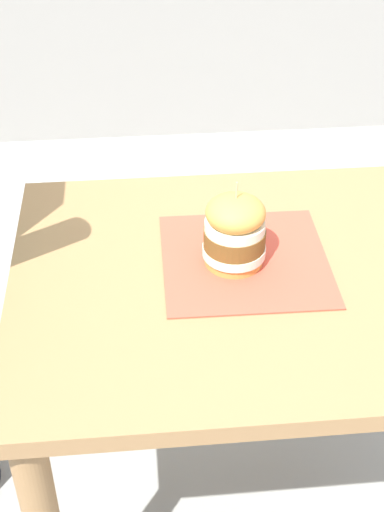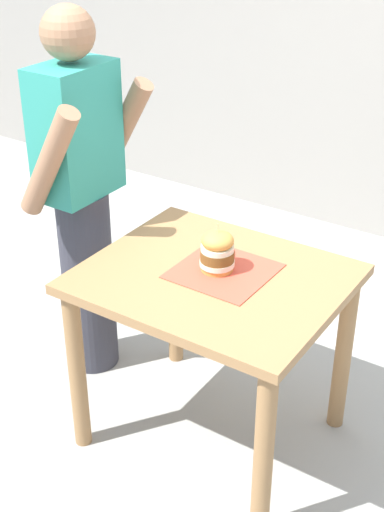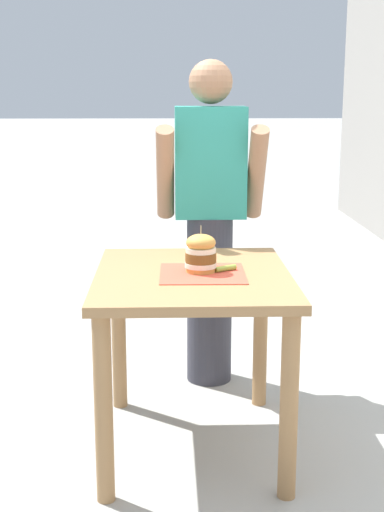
# 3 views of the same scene
# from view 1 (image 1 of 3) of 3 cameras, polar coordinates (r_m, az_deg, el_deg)

# --- Properties ---
(ground_plane) EXTENTS (80.00, 80.00, 0.00)m
(ground_plane) POSITION_cam_1_polar(r_m,az_deg,el_deg) (2.09, 2.88, -18.58)
(ground_plane) COLOR #9E9E99
(patio_table) EXTENTS (0.82, 0.97, 0.79)m
(patio_table) POSITION_cam_1_polar(r_m,az_deg,el_deg) (1.60, 3.59, -5.40)
(patio_table) COLOR #9E7247
(patio_table) RESTS_ON ground
(serving_paper) EXTENTS (0.36, 0.36, 0.00)m
(serving_paper) POSITION_cam_1_polar(r_m,az_deg,el_deg) (1.54, 4.25, -0.29)
(serving_paper) COLOR #D64C38
(serving_paper) RESTS_ON patio_table
(sandwich) EXTENTS (0.13, 0.13, 0.20)m
(sandwich) POSITION_cam_1_polar(r_m,az_deg,el_deg) (1.48, 3.44, 2.03)
(sandwich) COLOR gold
(sandwich) RESTS_ON serving_paper
(pickle_spear) EXTENTS (0.10, 0.07, 0.02)m
(pickle_spear) POSITION_cam_1_polar(r_m,az_deg,el_deg) (1.60, 2.64, 2.17)
(pickle_spear) COLOR #8EA83D
(pickle_spear) RESTS_ON serving_paper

